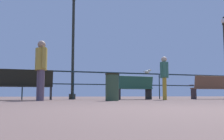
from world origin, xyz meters
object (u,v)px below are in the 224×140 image
at_px(lamppost_center, 73,37).
at_px(seagull_on_rail, 147,71).
at_px(bench_near_right, 134,87).
at_px(person_at_railing, 41,66).
at_px(trash_bin, 112,87).
at_px(bench_near_left, 25,83).
at_px(person_by_bench, 164,75).
at_px(bench_far_right, 212,86).

height_order(lamppost_center, seagull_on_rail, lamppost_center).
xyz_separation_m(bench_near_right, person_at_railing, (-3.55, -1.19, 0.56)).
bearing_deg(trash_bin, bench_near_left, 144.77).
bearing_deg(lamppost_center, person_by_bench, -37.12).
bearing_deg(trash_bin, person_by_bench, 17.07).
relative_size(lamppost_center, trash_bin, 5.58).
height_order(bench_near_right, lamppost_center, lamppost_center).
height_order(person_by_bench, person_at_railing, person_at_railing).
relative_size(person_at_railing, trash_bin, 2.21).
bearing_deg(lamppost_center, seagull_on_rail, -4.47).
xyz_separation_m(bench_near_left, person_at_railing, (0.46, -1.18, 0.48)).
height_order(person_by_bench, trash_bin, person_by_bench).
distance_m(person_at_railing, seagull_on_rail, 4.96).
bearing_deg(lamppost_center, bench_far_right, -10.49).
relative_size(bench_near_left, person_by_bench, 1.17).
bearing_deg(seagull_on_rail, bench_near_right, -139.26).
bearing_deg(bench_near_left, trash_bin, -35.23).
relative_size(lamppost_center, person_by_bench, 2.97).
relative_size(bench_near_left, bench_far_right, 1.01).
bearing_deg(trash_bin, bench_far_right, 19.12).
bearing_deg(bench_far_right, lamppost_center, 169.51).
distance_m(bench_near_right, lamppost_center, 3.23).
bearing_deg(trash_bin, bench_near_right, 50.00).
distance_m(bench_far_right, seagull_on_rail, 2.87).
distance_m(bench_near_left, person_at_railing, 1.35).
xyz_separation_m(bench_far_right, lamppost_center, (-5.88, 1.09, 1.99)).
height_order(seagull_on_rail, trash_bin, seagull_on_rail).
bearing_deg(lamppost_center, bench_near_left, -148.22).
bearing_deg(person_at_railing, bench_near_left, 111.11).
bearing_deg(person_at_railing, person_by_bench, 1.03).
bearing_deg(person_at_railing, lamppost_center, 60.00).
bearing_deg(bench_far_right, bench_near_left, -179.93).
bearing_deg(seagull_on_rail, lamppost_center, 175.53).
relative_size(lamppost_center, seagull_on_rail, 14.80).
bearing_deg(bench_near_left, bench_far_right, 0.07).
xyz_separation_m(lamppost_center, person_by_bench, (2.91, -2.20, -1.66)).
bearing_deg(bench_far_right, person_by_bench, -159.40).
distance_m(lamppost_center, seagull_on_rail, 3.49).
height_order(bench_far_right, trash_bin, bench_far_right).
xyz_separation_m(bench_near_right, trash_bin, (-1.50, -1.78, -0.07)).
bearing_deg(bench_near_right, lamppost_center, 154.08).
bearing_deg(bench_far_right, person_at_railing, -170.60).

